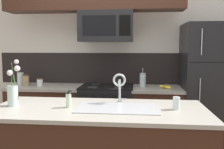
{
  "coord_description": "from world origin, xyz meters",
  "views": [
    {
      "loc": [
        0.43,
        -2.63,
        1.48
      ],
      "look_at": [
        0.14,
        0.27,
        1.16
      ],
      "focal_mm": 40.0,
      "sensor_mm": 36.0,
      "label": 1
    }
  ],
  "objects_px": {
    "stove_range": "(107,117)",
    "dish_soap_bottle": "(69,100)",
    "storage_jar_medium": "(26,80)",
    "banana_bunch": "(166,87)",
    "flower_vase": "(13,93)",
    "microwave": "(106,27)",
    "storage_jar_tall": "(20,78)",
    "sink_faucet": "(119,84)",
    "refrigerator": "(211,89)",
    "storage_jar_short": "(40,82)",
    "french_press": "(143,80)",
    "drinking_glass": "(176,103)"
  },
  "relations": [
    {
      "from": "french_press",
      "to": "sink_faucet",
      "type": "distance_m",
      "value": 1.13
    },
    {
      "from": "storage_jar_medium",
      "to": "sink_faucet",
      "type": "xyz_separation_m",
      "value": [
        1.46,
        -1.01,
        0.12
      ]
    },
    {
      "from": "french_press",
      "to": "drinking_glass",
      "type": "bearing_deg",
      "value": -77.83
    },
    {
      "from": "stove_range",
      "to": "french_press",
      "type": "distance_m",
      "value": 0.75
    },
    {
      "from": "sink_faucet",
      "to": "flower_vase",
      "type": "height_order",
      "value": "flower_vase"
    },
    {
      "from": "microwave",
      "to": "storage_jar_tall",
      "type": "height_order",
      "value": "microwave"
    },
    {
      "from": "sink_faucet",
      "to": "dish_soap_bottle",
      "type": "distance_m",
      "value": 0.54
    },
    {
      "from": "french_press",
      "to": "dish_soap_bottle",
      "type": "relative_size",
      "value": 1.62
    },
    {
      "from": "stove_range",
      "to": "dish_soap_bottle",
      "type": "height_order",
      "value": "dish_soap_bottle"
    },
    {
      "from": "storage_jar_medium",
      "to": "flower_vase",
      "type": "height_order",
      "value": "flower_vase"
    },
    {
      "from": "refrigerator",
      "to": "sink_faucet",
      "type": "xyz_separation_m",
      "value": [
        -1.2,
        -1.05,
        0.21
      ]
    },
    {
      "from": "storage_jar_short",
      "to": "sink_faucet",
      "type": "bearing_deg",
      "value": -39.06
    },
    {
      "from": "banana_bunch",
      "to": "french_press",
      "type": "relative_size",
      "value": 0.71
    },
    {
      "from": "microwave",
      "to": "dish_soap_bottle",
      "type": "distance_m",
      "value": 1.49
    },
    {
      "from": "storage_jar_tall",
      "to": "sink_faucet",
      "type": "height_order",
      "value": "sink_faucet"
    },
    {
      "from": "storage_jar_tall",
      "to": "storage_jar_short",
      "type": "xyz_separation_m",
      "value": [
        0.32,
        -0.06,
        -0.05
      ]
    },
    {
      "from": "banana_bunch",
      "to": "dish_soap_bottle",
      "type": "distance_m",
      "value": 1.59
    },
    {
      "from": "storage_jar_short",
      "to": "french_press",
      "type": "bearing_deg",
      "value": 2.98
    },
    {
      "from": "storage_jar_medium",
      "to": "banana_bunch",
      "type": "bearing_deg",
      "value": -1.04
    },
    {
      "from": "storage_jar_medium",
      "to": "sink_faucet",
      "type": "distance_m",
      "value": 1.78
    },
    {
      "from": "storage_jar_medium",
      "to": "dish_soap_bottle",
      "type": "height_order",
      "value": "same"
    },
    {
      "from": "microwave",
      "to": "dish_soap_bottle",
      "type": "relative_size",
      "value": 4.51
    },
    {
      "from": "sink_faucet",
      "to": "refrigerator",
      "type": "bearing_deg",
      "value": 41.2
    },
    {
      "from": "stove_range",
      "to": "banana_bunch",
      "type": "relative_size",
      "value": 4.89
    },
    {
      "from": "refrigerator",
      "to": "storage_jar_short",
      "type": "relative_size",
      "value": 16.0
    },
    {
      "from": "stove_range",
      "to": "flower_vase",
      "type": "height_order",
      "value": "flower_vase"
    },
    {
      "from": "microwave",
      "to": "dish_soap_bottle",
      "type": "height_order",
      "value": "microwave"
    },
    {
      "from": "storage_jar_tall",
      "to": "flower_vase",
      "type": "relative_size",
      "value": 0.48
    },
    {
      "from": "storage_jar_short",
      "to": "stove_range",
      "type": "bearing_deg",
      "value": 1.06
    },
    {
      "from": "flower_vase",
      "to": "banana_bunch",
      "type": "bearing_deg",
      "value": 36.8
    },
    {
      "from": "french_press",
      "to": "storage_jar_short",
      "type": "bearing_deg",
      "value": -177.02
    },
    {
      "from": "banana_bunch",
      "to": "french_press",
      "type": "xyz_separation_m",
      "value": [
        -0.32,
        0.12,
        0.08
      ]
    },
    {
      "from": "microwave",
      "to": "sink_faucet",
      "type": "height_order",
      "value": "microwave"
    },
    {
      "from": "stove_range",
      "to": "dish_soap_bottle",
      "type": "distance_m",
      "value": 1.38
    },
    {
      "from": "microwave",
      "to": "drinking_glass",
      "type": "relative_size",
      "value": 6.34
    },
    {
      "from": "microwave",
      "to": "banana_bunch",
      "type": "bearing_deg",
      "value": -2.78
    },
    {
      "from": "storage_jar_medium",
      "to": "dish_soap_bottle",
      "type": "bearing_deg",
      "value": -51.29
    },
    {
      "from": "refrigerator",
      "to": "sink_faucet",
      "type": "distance_m",
      "value": 1.61
    },
    {
      "from": "storage_jar_tall",
      "to": "banana_bunch",
      "type": "xyz_separation_m",
      "value": [
        2.15,
        -0.1,
        -0.09
      ]
    },
    {
      "from": "drinking_glass",
      "to": "stove_range",
      "type": "bearing_deg",
      "value": 122.75
    },
    {
      "from": "microwave",
      "to": "refrigerator",
      "type": "relative_size",
      "value": 0.41
    },
    {
      "from": "storage_jar_medium",
      "to": "sink_faucet",
      "type": "relative_size",
      "value": 0.54
    },
    {
      "from": "storage_jar_tall",
      "to": "dish_soap_bottle",
      "type": "height_order",
      "value": "storage_jar_tall"
    },
    {
      "from": "banana_bunch",
      "to": "sink_faucet",
      "type": "xyz_separation_m",
      "value": [
        -0.58,
        -0.97,
        0.18
      ]
    },
    {
      "from": "sink_faucet",
      "to": "french_press",
      "type": "bearing_deg",
      "value": 76.64
    },
    {
      "from": "stove_range",
      "to": "french_press",
      "type": "relative_size",
      "value": 3.48
    },
    {
      "from": "storage_jar_short",
      "to": "banana_bunch",
      "type": "bearing_deg",
      "value": -1.35
    },
    {
      "from": "storage_jar_tall",
      "to": "storage_jar_medium",
      "type": "bearing_deg",
      "value": -28.76
    },
    {
      "from": "storage_jar_medium",
      "to": "sink_faucet",
      "type": "bearing_deg",
      "value": -34.6
    },
    {
      "from": "stove_range",
      "to": "storage_jar_medium",
      "type": "bearing_deg",
      "value": -178.83
    }
  ]
}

